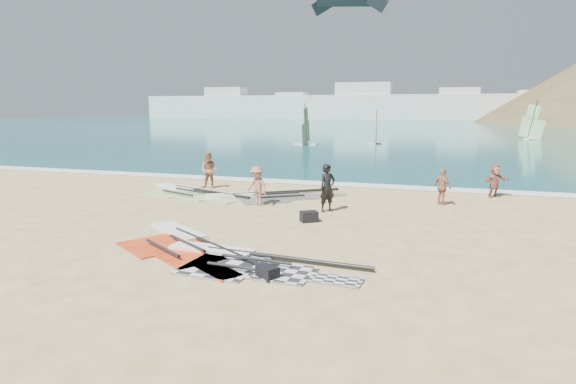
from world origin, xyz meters
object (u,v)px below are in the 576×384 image
(rig_red, at_px, (182,242))
(beachgoer_right, at_px, (495,181))
(gear_bag_near, at_px, (309,217))
(beachgoer_left, at_px, (209,170))
(beachgoer_mid, at_px, (257,186))
(rig_grey, at_px, (241,260))
(rig_orange, at_px, (266,196))
(rig_green, at_px, (185,191))
(gear_bag_far, at_px, (268,273))
(beachgoer_back, at_px, (443,187))
(person_wetsuit, at_px, (327,188))

(rig_red, distance_m, beachgoer_right, 14.81)
(gear_bag_near, bearing_deg, beachgoer_left, 141.15)
(beachgoer_mid, bearing_deg, beachgoer_left, 164.77)
(rig_grey, bearing_deg, rig_orange, 110.53)
(rig_green, relative_size, gear_bag_far, 11.79)
(rig_red, bearing_deg, beachgoer_right, 81.86)
(beachgoer_left, bearing_deg, beachgoer_right, 2.77)
(rig_orange, xyz_separation_m, rig_red, (0.28, -8.01, -0.00))
(rig_red, xyz_separation_m, beachgoer_mid, (0.06, 6.07, 0.79))
(beachgoer_back, bearing_deg, rig_grey, 106.44)
(gear_bag_far, distance_m, beachgoer_mid, 8.81)
(rig_orange, distance_m, beachgoer_back, 7.78)
(beachgoer_mid, bearing_deg, rig_red, -65.43)
(gear_bag_far, bearing_deg, rig_red, 150.22)
(rig_orange, bearing_deg, rig_green, 146.61)
(rig_green, xyz_separation_m, beachgoer_left, (0.56, 1.46, 0.87))
(rig_grey, xyz_separation_m, rig_red, (-2.38, 1.03, 0.00))
(rig_orange, bearing_deg, rig_grey, -108.12)
(beachgoer_left, bearing_deg, beachgoer_mid, -44.98)
(person_wetsuit, xyz_separation_m, beachgoer_right, (6.59, 5.32, -0.18))
(person_wetsuit, bearing_deg, gear_bag_near, -144.40)
(rig_grey, height_order, gear_bag_far, gear_bag_far)
(rig_green, relative_size, beachgoer_mid, 3.66)
(gear_bag_far, relative_size, beachgoer_mid, 0.31)
(rig_grey, distance_m, rig_red, 2.59)
(rig_green, relative_size, person_wetsuit, 3.22)
(beachgoer_back, bearing_deg, beachgoer_mid, 62.90)
(gear_bag_far, distance_m, beachgoer_right, 14.56)
(rig_grey, bearing_deg, rig_green, 131.26)
(beachgoer_left, bearing_deg, rig_green, -115.48)
(rig_grey, distance_m, gear_bag_near, 5.02)
(person_wetsuit, bearing_deg, beachgoer_back, -15.04)
(gear_bag_far, relative_size, beachgoer_right, 0.34)
(rig_grey, height_order, beachgoer_mid, beachgoer_mid)
(rig_orange, bearing_deg, beachgoer_mid, -114.59)
(rig_grey, xyz_separation_m, rig_green, (-6.78, 8.96, 0.00))
(rig_orange, height_order, beachgoer_mid, beachgoer_mid)
(rig_green, distance_m, beachgoer_back, 11.89)
(rig_green, distance_m, beachgoer_right, 14.50)
(rig_grey, xyz_separation_m, gear_bag_near, (0.52, 4.99, 0.14))
(rig_green, xyz_separation_m, gear_bag_near, (7.30, -3.97, 0.14))
(beachgoer_left, bearing_deg, beachgoer_back, -8.83)
(gear_bag_near, bearing_deg, beachgoer_back, 45.32)
(rig_green, distance_m, rig_red, 9.07)
(gear_bag_near, bearing_deg, rig_orange, 128.13)
(beachgoer_mid, relative_size, beachgoer_back, 1.08)
(rig_green, distance_m, gear_bag_near, 8.31)
(rig_green, height_order, beachgoer_back, beachgoer_back)
(rig_red, height_order, gear_bag_near, gear_bag_near)
(beachgoer_mid, height_order, beachgoer_back, beachgoer_mid)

